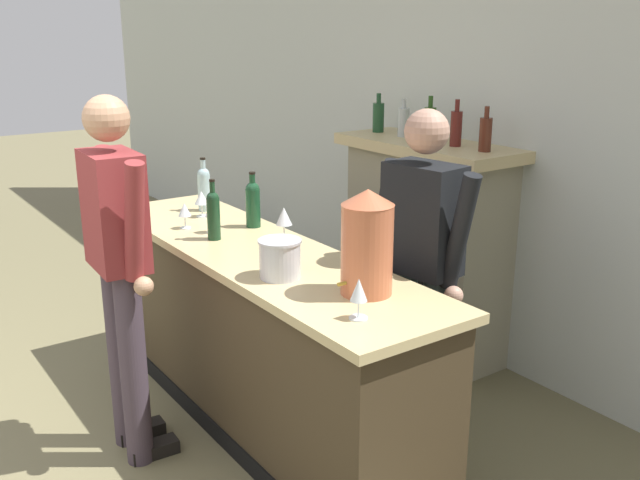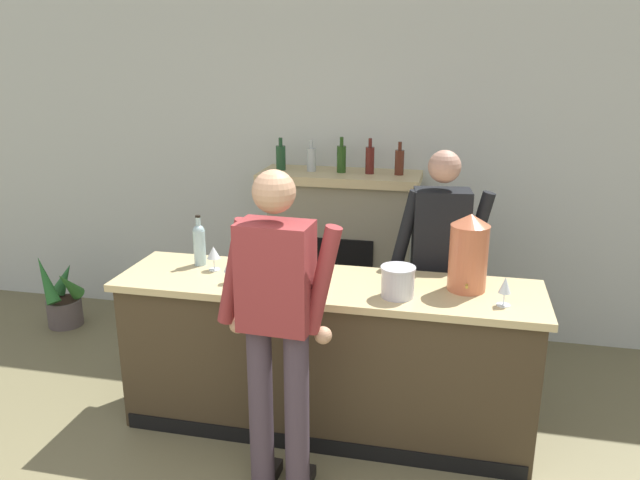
{
  "view_description": "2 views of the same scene",
  "coord_description": "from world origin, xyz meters",
  "px_view_note": "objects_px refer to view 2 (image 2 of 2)",
  "views": [
    {
      "loc": [
        3.06,
        0.36,
        2.08
      ],
      "look_at": [
        0.19,
        2.38,
        1.03
      ],
      "focal_mm": 40.0,
      "sensor_mm": 36.0,
      "label": 1
    },
    {
      "loc": [
        0.75,
        -1.33,
        2.33
      ],
      "look_at": [
        -0.14,
        2.63,
        1.08
      ],
      "focal_mm": 35.0,
      "sensor_mm": 36.0,
      "label": 2
    }
  ],
  "objects_px": {
    "wine_bottle_merlot_tall": "(277,262)",
    "wine_glass_front_right": "(505,287)",
    "person_bartender": "(439,266)",
    "copper_dispenser": "(469,252)",
    "wine_glass_front_left": "(260,260)",
    "fireplace_stone": "(340,254)",
    "ice_bucket_steel": "(398,282)",
    "potted_plant_corner": "(62,299)",
    "wine_glass_by_dispenser": "(214,253)",
    "wine_bottle_chardonnay_pale": "(276,246)",
    "person_customer": "(277,326)",
    "wine_glass_mid_counter": "(327,252)",
    "wine_glass_back_row": "(229,267)",
    "wine_bottle_rose_blush": "(199,243)"
  },
  "relations": [
    {
      "from": "person_bartender",
      "to": "person_customer",
      "type": "bearing_deg",
      "value": -121.67
    },
    {
      "from": "copper_dispenser",
      "to": "ice_bucket_steel",
      "type": "relative_size",
      "value": 2.3
    },
    {
      "from": "wine_glass_mid_counter",
      "to": "person_bartender",
      "type": "bearing_deg",
      "value": 26.86
    },
    {
      "from": "fireplace_stone",
      "to": "potted_plant_corner",
      "type": "bearing_deg",
      "value": -171.07
    },
    {
      "from": "wine_bottle_merlot_tall",
      "to": "wine_glass_front_left",
      "type": "xyz_separation_m",
      "value": [
        -0.12,
        0.05,
        -0.01
      ]
    },
    {
      "from": "person_bartender",
      "to": "wine_glass_front_right",
      "type": "bearing_deg",
      "value": -61.04
    },
    {
      "from": "potted_plant_corner",
      "to": "person_bartender",
      "type": "bearing_deg",
      "value": -7.82
    },
    {
      "from": "person_customer",
      "to": "wine_glass_back_row",
      "type": "bearing_deg",
      "value": 129.81
    },
    {
      "from": "wine_glass_back_row",
      "to": "person_bartender",
      "type": "bearing_deg",
      "value": 29.22
    },
    {
      "from": "wine_bottle_merlot_tall",
      "to": "wine_glass_by_dispenser",
      "type": "xyz_separation_m",
      "value": [
        -0.46,
        0.16,
        -0.03
      ]
    },
    {
      "from": "fireplace_stone",
      "to": "wine_bottle_chardonnay_pale",
      "type": "distance_m",
      "value": 1.25
    },
    {
      "from": "fireplace_stone",
      "to": "wine_glass_front_right",
      "type": "xyz_separation_m",
      "value": [
        1.2,
        -1.49,
        0.38
      ]
    },
    {
      "from": "fireplace_stone",
      "to": "copper_dispenser",
      "type": "relative_size",
      "value": 3.67
    },
    {
      "from": "copper_dispenser",
      "to": "wine_glass_by_dispenser",
      "type": "height_order",
      "value": "copper_dispenser"
    },
    {
      "from": "ice_bucket_steel",
      "to": "wine_glass_by_dispenser",
      "type": "relative_size",
      "value": 1.26
    },
    {
      "from": "wine_bottle_chardonnay_pale",
      "to": "wine_glass_back_row",
      "type": "xyz_separation_m",
      "value": [
        -0.19,
        -0.33,
        -0.04
      ]
    },
    {
      "from": "person_bartender",
      "to": "copper_dispenser",
      "type": "relative_size",
      "value": 3.78
    },
    {
      "from": "person_customer",
      "to": "wine_bottle_chardonnay_pale",
      "type": "xyz_separation_m",
      "value": [
        -0.27,
        0.88,
        0.13
      ]
    },
    {
      "from": "ice_bucket_steel",
      "to": "wine_bottle_merlot_tall",
      "type": "bearing_deg",
      "value": 177.47
    },
    {
      "from": "copper_dispenser",
      "to": "wine_glass_by_dispenser",
      "type": "distance_m",
      "value": 1.56
    },
    {
      "from": "fireplace_stone",
      "to": "wine_glass_front_left",
      "type": "distance_m",
      "value": 1.48
    },
    {
      "from": "wine_bottle_merlot_tall",
      "to": "wine_glass_front_right",
      "type": "relative_size",
      "value": 1.98
    },
    {
      "from": "wine_glass_front_left",
      "to": "wine_glass_by_dispenser",
      "type": "xyz_separation_m",
      "value": [
        -0.34,
        0.11,
        -0.02
      ]
    },
    {
      "from": "person_customer",
      "to": "wine_glass_front_left",
      "type": "bearing_deg",
      "value": 114.56
    },
    {
      "from": "wine_bottle_rose_blush",
      "to": "wine_glass_front_left",
      "type": "bearing_deg",
      "value": -21.59
    },
    {
      "from": "wine_glass_by_dispenser",
      "to": "copper_dispenser",
      "type": "bearing_deg",
      "value": 0.29
    },
    {
      "from": "fireplace_stone",
      "to": "wine_glass_by_dispenser",
      "type": "bearing_deg",
      "value": -113.46
    },
    {
      "from": "person_bartender",
      "to": "copper_dispenser",
      "type": "bearing_deg",
      "value": -69.98
    },
    {
      "from": "person_customer",
      "to": "ice_bucket_steel",
      "type": "bearing_deg",
      "value": 45.22
    },
    {
      "from": "ice_bucket_steel",
      "to": "wine_glass_front_right",
      "type": "xyz_separation_m",
      "value": [
        0.58,
        -0.0,
        0.02
      ]
    },
    {
      "from": "fireplace_stone",
      "to": "ice_bucket_steel",
      "type": "relative_size",
      "value": 8.45
    },
    {
      "from": "person_customer",
      "to": "wine_glass_front_right",
      "type": "relative_size",
      "value": 10.83
    },
    {
      "from": "fireplace_stone",
      "to": "ice_bucket_steel",
      "type": "bearing_deg",
      "value": -67.52
    },
    {
      "from": "wine_bottle_rose_blush",
      "to": "wine_glass_front_right",
      "type": "distance_m",
      "value": 1.91
    },
    {
      "from": "copper_dispenser",
      "to": "wine_bottle_chardonnay_pale",
      "type": "bearing_deg",
      "value": 173.64
    },
    {
      "from": "wine_bottle_rose_blush",
      "to": "wine_glass_by_dispenser",
      "type": "bearing_deg",
      "value": -32.28
    },
    {
      "from": "wine_glass_back_row",
      "to": "wine_bottle_merlot_tall",
      "type": "bearing_deg",
      "value": 7.26
    },
    {
      "from": "wine_glass_front_right",
      "to": "wine_glass_back_row",
      "type": "xyz_separation_m",
      "value": [
        -1.58,
        -0.0,
        -0.01
      ]
    },
    {
      "from": "ice_bucket_steel",
      "to": "wine_glass_by_dispenser",
      "type": "height_order",
      "value": "ice_bucket_steel"
    },
    {
      "from": "person_bartender",
      "to": "wine_glass_front_right",
      "type": "distance_m",
      "value": 0.78
    },
    {
      "from": "wine_glass_front_right",
      "to": "wine_glass_front_left",
      "type": "height_order",
      "value": "wine_glass_front_left"
    },
    {
      "from": "wine_glass_front_right",
      "to": "wine_glass_by_dispenser",
      "type": "bearing_deg",
      "value": 173.82
    },
    {
      "from": "person_customer",
      "to": "person_bartender",
      "type": "height_order",
      "value": "person_customer"
    },
    {
      "from": "person_bartender",
      "to": "wine_glass_front_left",
      "type": "bearing_deg",
      "value": -150.52
    },
    {
      "from": "wine_bottle_merlot_tall",
      "to": "wine_glass_mid_counter",
      "type": "height_order",
      "value": "wine_bottle_merlot_tall"
    },
    {
      "from": "copper_dispenser",
      "to": "wine_glass_back_row",
      "type": "height_order",
      "value": "copper_dispenser"
    },
    {
      "from": "person_customer",
      "to": "wine_bottle_merlot_tall",
      "type": "height_order",
      "value": "person_customer"
    },
    {
      "from": "person_customer",
      "to": "fireplace_stone",
      "type": "bearing_deg",
      "value": 91.92
    },
    {
      "from": "wine_bottle_chardonnay_pale",
      "to": "wine_glass_by_dispenser",
      "type": "bearing_deg",
      "value": -159.02
    },
    {
      "from": "fireplace_stone",
      "to": "wine_bottle_rose_blush",
      "type": "height_order",
      "value": "fireplace_stone"
    }
  ]
}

